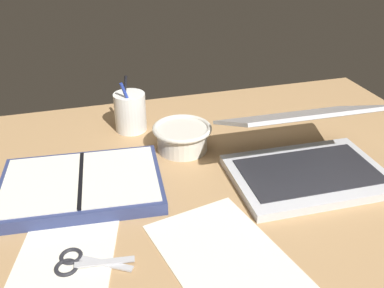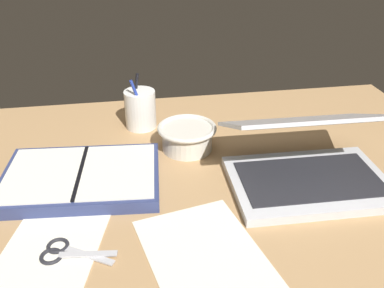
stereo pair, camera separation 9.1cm
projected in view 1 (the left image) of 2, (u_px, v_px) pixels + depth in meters
desk_top at (188, 198)px, 87.82cm from camera, size 140.00×100.00×2.00cm
laptop at (305, 154)px, 92.01cm from camera, size 33.37×29.11×17.12cm
bowl at (182, 137)px, 101.80cm from camera, size 14.11×14.11×6.17cm
pen_cup at (130, 112)px, 110.03cm from camera, size 8.07×8.07×14.05cm
planner at (82, 185)px, 87.84cm from camera, size 34.40×25.50×3.11cm
scissors at (78, 262)px, 70.40cm from camera, size 13.00×8.19×0.80cm
paper_sheet_front at (228, 260)px, 71.14cm from camera, size 24.39×32.60×0.16cm
paper_sheet_beside_planner at (67, 252)px, 72.87cm from camera, size 21.67×28.61×0.16cm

